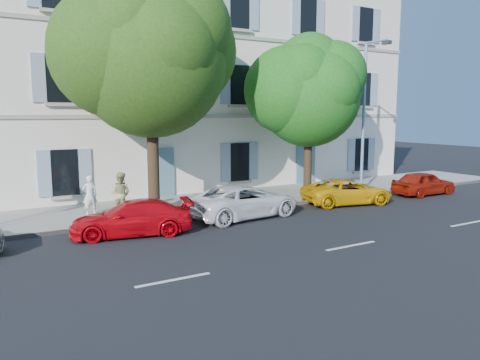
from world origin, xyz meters
TOP-DOWN VIEW (x-y plane):
  - ground at (0.00, 0.00)m, footprint 90.00×90.00m
  - sidewalk at (0.00, 4.45)m, footprint 36.00×4.50m
  - kerb at (0.00, 2.28)m, footprint 36.00×0.16m
  - building at (0.00, 10.20)m, footprint 28.00×7.00m
  - car_red_coupe at (-5.53, 0.81)m, footprint 4.38×2.58m
  - car_white_coupe at (-0.81, 1.25)m, footprint 4.95×2.69m
  - car_yellow_supercar at (4.73, 1.20)m, footprint 4.51×2.79m
  - car_red_hatchback at (9.80, 1.03)m, footprint 3.61×1.48m
  - tree_left at (-3.72, 3.55)m, footprint 6.01×6.01m
  - tree_right at (4.08, 3.31)m, footprint 4.85×4.85m
  - street_lamp at (7.04, 2.50)m, footprint 0.26×1.58m
  - pedestrian_a at (-6.17, 4.08)m, footprint 0.58×0.38m
  - pedestrian_b at (-5.12, 3.48)m, footprint 1.05×1.04m

SIDE VIEW (x-z plane):
  - ground at x=0.00m, z-range 0.00..0.00m
  - sidewalk at x=0.00m, z-range 0.00..0.15m
  - kerb at x=0.00m, z-range 0.00..0.16m
  - car_yellow_supercar at x=4.73m, z-range 0.00..1.16m
  - car_red_coupe at x=-5.53m, z-range 0.00..1.19m
  - car_red_hatchback at x=9.80m, z-range 0.00..1.23m
  - car_white_coupe at x=-0.81m, z-range 0.00..1.32m
  - pedestrian_a at x=-6.17m, z-range 0.15..1.74m
  - pedestrian_b at x=-5.12m, z-range 0.15..1.86m
  - street_lamp at x=7.04m, z-range 0.65..8.09m
  - tree_right at x=4.08m, z-range 1.21..8.68m
  - building at x=0.00m, z-range 0.00..12.00m
  - tree_left at x=-3.72m, z-range 1.49..10.80m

